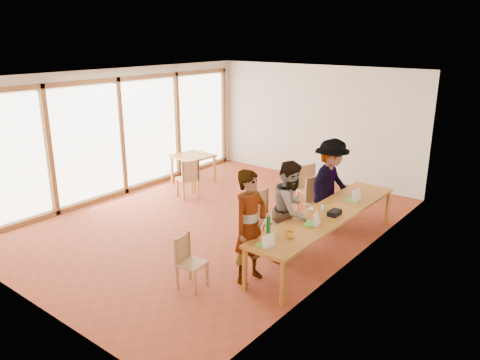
# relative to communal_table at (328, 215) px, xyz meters

# --- Properties ---
(ground) EXTENTS (8.00, 8.00, 0.00)m
(ground) POSITION_rel_communal_table_xyz_m (-2.50, -0.14, -0.70)
(ground) COLOR #9D3D26
(ground) RESTS_ON ground
(wall_back) EXTENTS (6.00, 0.10, 3.00)m
(wall_back) POSITION_rel_communal_table_xyz_m (-2.50, 3.86, 0.80)
(wall_back) COLOR silver
(wall_back) RESTS_ON ground
(wall_front) EXTENTS (6.00, 0.10, 3.00)m
(wall_front) POSITION_rel_communal_table_xyz_m (-2.50, -4.14, 0.80)
(wall_front) COLOR silver
(wall_front) RESTS_ON ground
(wall_right) EXTENTS (0.10, 8.00, 3.00)m
(wall_right) POSITION_rel_communal_table_xyz_m (0.50, -0.14, 0.80)
(wall_right) COLOR silver
(wall_right) RESTS_ON ground
(window_wall) EXTENTS (0.10, 8.00, 3.00)m
(window_wall) POSITION_rel_communal_table_xyz_m (-5.46, -0.14, 0.80)
(window_wall) COLOR white
(window_wall) RESTS_ON ground
(ceiling) EXTENTS (6.00, 8.00, 0.04)m
(ceiling) POSITION_rel_communal_table_xyz_m (-2.50, -0.14, 2.32)
(ceiling) COLOR white
(ceiling) RESTS_ON wall_back
(communal_table) EXTENTS (0.80, 4.00, 0.75)m
(communal_table) POSITION_rel_communal_table_xyz_m (0.00, 0.00, 0.00)
(communal_table) COLOR #B97629
(communal_table) RESTS_ON ground
(side_table) EXTENTS (0.90, 0.90, 0.75)m
(side_table) POSITION_rel_communal_table_xyz_m (-4.72, 1.50, -0.03)
(side_table) COLOR #B97629
(side_table) RESTS_ON ground
(chair_near) EXTENTS (0.44, 0.44, 0.44)m
(chair_near) POSITION_rel_communal_table_xyz_m (-1.13, -2.37, -0.20)
(chair_near) COLOR tan
(chair_near) RESTS_ON ground
(chair_mid) EXTENTS (0.57, 0.57, 0.52)m
(chair_mid) POSITION_rel_communal_table_xyz_m (-1.20, -0.33, -0.10)
(chair_mid) COLOR tan
(chair_mid) RESTS_ON ground
(chair_far) EXTENTS (0.63, 0.63, 0.55)m
(chair_far) POSITION_rel_communal_table_xyz_m (-1.32, 1.60, -0.07)
(chair_far) COLOR tan
(chair_far) RESTS_ON ground
(chair_empty) EXTENTS (0.55, 0.55, 0.55)m
(chair_empty) POSITION_rel_communal_table_xyz_m (-0.76, 0.98, -0.07)
(chair_empty) COLOR tan
(chair_empty) RESTS_ON ground
(chair_spare) EXTENTS (0.58, 0.58, 0.51)m
(chair_spare) POSITION_rel_communal_table_xyz_m (-3.94, 0.56, -0.12)
(chair_spare) COLOR tan
(chair_spare) RESTS_ON ground
(person_near) EXTENTS (0.47, 0.69, 1.82)m
(person_near) POSITION_rel_communal_table_xyz_m (-0.48, -1.63, 0.21)
(person_near) COLOR gray
(person_near) RESTS_ON ground
(person_mid) EXTENTS (0.81, 0.95, 1.73)m
(person_mid) POSITION_rel_communal_table_xyz_m (-0.44, -0.53, 0.16)
(person_mid) COLOR gray
(person_mid) RESTS_ON ground
(person_far) EXTENTS (0.71, 1.20, 1.84)m
(person_far) POSITION_rel_communal_table_xyz_m (-0.48, 0.97, 0.22)
(person_far) COLOR gray
(person_far) RESTS_ON ground
(laptop_near) EXTENTS (0.25, 0.27, 0.19)m
(laptop_near) POSITION_rel_communal_table_xyz_m (-0.07, -1.76, 0.10)
(laptop_near) COLOR #66D03C
(laptop_near) RESTS_ON communal_table
(laptop_mid) EXTENTS (0.27, 0.29, 0.21)m
(laptop_mid) POSITION_rel_communal_table_xyz_m (0.07, -0.62, 0.11)
(laptop_mid) COLOR #66D03C
(laptop_mid) RESTS_ON communal_table
(laptop_far) EXTENTS (0.26, 0.29, 0.23)m
(laptop_far) POSITION_rel_communal_table_xyz_m (0.08, 0.87, 0.11)
(laptop_far) COLOR #66D03C
(laptop_far) RESTS_ON communal_table
(yellow_mug) EXTENTS (0.16, 0.16, 0.11)m
(yellow_mug) POSITION_rel_communal_table_xyz_m (0.04, -1.31, 0.10)
(yellow_mug) COLOR gold
(yellow_mug) RESTS_ON communal_table
(green_bottle) EXTENTS (0.07, 0.07, 0.28)m
(green_bottle) POSITION_rel_communal_table_xyz_m (-0.33, -1.34, 0.19)
(green_bottle) COLOR #137726
(green_bottle) RESTS_ON communal_table
(clear_glass) EXTENTS (0.07, 0.07, 0.09)m
(clear_glass) POSITION_rel_communal_table_xyz_m (-0.14, 0.06, 0.09)
(clear_glass) COLOR silver
(clear_glass) RESTS_ON communal_table
(condiment_cup) EXTENTS (0.08, 0.08, 0.06)m
(condiment_cup) POSITION_rel_communal_table_xyz_m (-0.27, -0.13, 0.08)
(condiment_cup) COLOR white
(condiment_cup) RESTS_ON communal_table
(pink_phone) EXTENTS (0.05, 0.10, 0.01)m
(pink_phone) POSITION_rel_communal_table_xyz_m (-0.15, 1.38, 0.05)
(pink_phone) COLOR #BC3863
(pink_phone) RESTS_ON communal_table
(black_pouch) EXTENTS (0.16, 0.26, 0.09)m
(black_pouch) POSITION_rel_communal_table_xyz_m (0.14, -0.03, 0.09)
(black_pouch) COLOR black
(black_pouch) RESTS_ON communal_table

